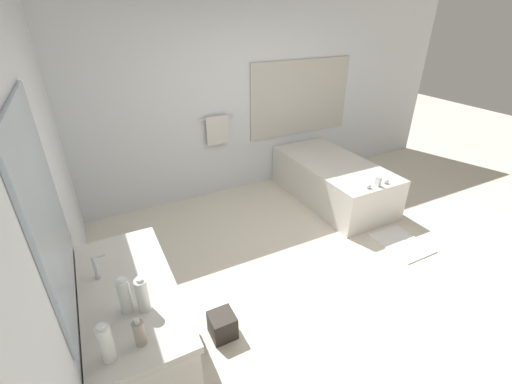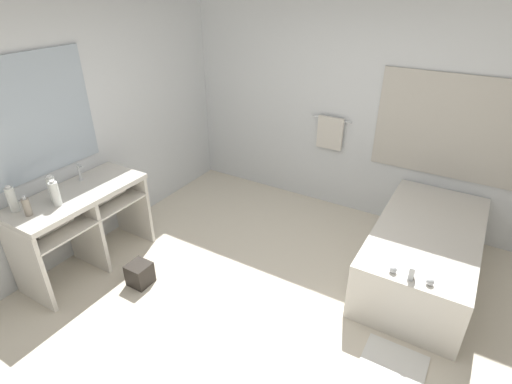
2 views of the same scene
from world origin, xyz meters
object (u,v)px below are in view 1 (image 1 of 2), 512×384
at_px(water_bottle_2, 106,343).
at_px(soap_dispenser, 139,333).
at_px(waste_bin, 222,325).
at_px(water_bottle_3, 142,295).
at_px(water_bottle_1, 125,296).
at_px(bathtub, 332,178).

bearing_deg(water_bottle_2, soap_dispenser, 6.85).
distance_m(water_bottle_2, waste_bin, 1.30).
height_order(water_bottle_2, water_bottle_3, same).
bearing_deg(water_bottle_1, soap_dispenser, -84.08).
height_order(water_bottle_1, water_bottle_3, water_bottle_1).
distance_m(water_bottle_1, waste_bin, 1.12).
relative_size(bathtub, soap_dispenser, 9.81).
bearing_deg(water_bottle_1, water_bottle_2, -114.68).
bearing_deg(water_bottle_1, bathtub, 30.21).
height_order(bathtub, waste_bin, bathtub).
relative_size(soap_dispenser, waste_bin, 0.83).
relative_size(bathtub, waste_bin, 8.18).
xyz_separation_m(water_bottle_3, waste_bin, (0.58, 0.28, -0.86)).
relative_size(water_bottle_1, water_bottle_3, 1.03).
bearing_deg(waste_bin, water_bottle_2, -146.66).
relative_size(water_bottle_3, soap_dispenser, 1.31).
xyz_separation_m(water_bottle_1, water_bottle_3, (0.09, -0.04, -0.00)).
xyz_separation_m(bathtub, waste_bin, (-2.33, -1.51, -0.20)).
bearing_deg(bathtub, soap_dispenser, -145.78).
bearing_deg(water_bottle_2, water_bottle_3, 47.96).
bearing_deg(water_bottle_2, waste_bin, 33.34).
height_order(water_bottle_3, waste_bin, water_bottle_3).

